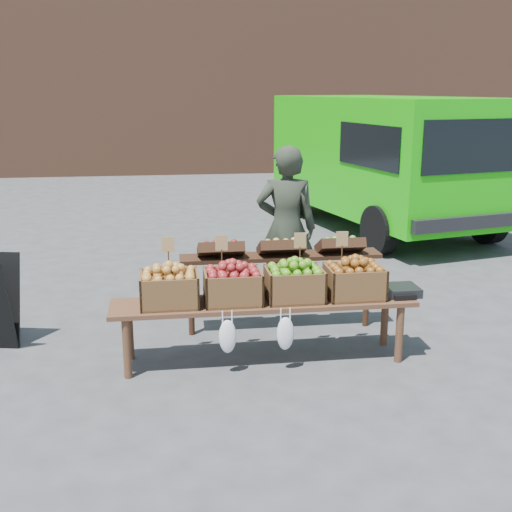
{
  "coord_description": "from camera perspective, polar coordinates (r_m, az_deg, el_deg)",
  "views": [
    {
      "loc": [
        -0.75,
        -5.34,
        2.4
      ],
      "look_at": [
        0.07,
        0.5,
        0.85
      ],
      "focal_mm": 45.0,
      "sensor_mm": 36.0,
      "label": 1
    }
  ],
  "objects": [
    {
      "name": "weighing_scale",
      "position": [
        6.0,
        12.6,
        -3.0
      ],
      "size": [
        0.34,
        0.3,
        0.08
      ],
      "primitive_type": "cube",
      "color": "black",
      "rests_on": "display_bench"
    },
    {
      "name": "back_table",
      "position": [
        6.44,
        2.2,
        -2.26
      ],
      "size": [
        2.1,
        0.44,
        1.04
      ],
      "primitive_type": null,
      "color": "black",
      "rests_on": "ground"
    },
    {
      "name": "delivery_van",
      "position": [
        11.35,
        11.2,
        8.02
      ],
      "size": [
        3.39,
        5.43,
        2.26
      ],
      "primitive_type": null,
      "rotation": [
        0.0,
        0.0,
        0.23
      ],
      "color": "#14BF08",
      "rests_on": "ground"
    },
    {
      "name": "crate_green_apples",
      "position": [
        5.84,
        8.74,
        -2.28
      ],
      "size": [
        0.5,
        0.4,
        0.28
      ],
      "primitive_type": null,
      "color": "#954C13",
      "rests_on": "display_bench"
    },
    {
      "name": "ground",
      "position": [
        5.91,
        0.0,
        -9.25
      ],
      "size": [
        80.0,
        80.0,
        0.0
      ],
      "primitive_type": "plane",
      "color": "#434345"
    },
    {
      "name": "vendor",
      "position": [
        7.05,
        2.71,
        2.5
      ],
      "size": [
        0.74,
        0.56,
        1.81
      ],
      "primitive_type": "imported",
      "rotation": [
        0.0,
        0.0,
        2.93
      ],
      "color": "#293024",
      "rests_on": "ground"
    },
    {
      "name": "crate_golden_apples",
      "position": [
        5.6,
        -7.68,
        -2.97
      ],
      "size": [
        0.5,
        0.4,
        0.28
      ],
      "primitive_type": null,
      "color": "#B19A3B",
      "rests_on": "display_bench"
    },
    {
      "name": "crate_red_apples",
      "position": [
        5.71,
        3.43,
        -2.53
      ],
      "size": [
        0.5,
        0.4,
        0.28
      ],
      "primitive_type": null,
      "color": "#2D7711",
      "rests_on": "display_bench"
    },
    {
      "name": "display_bench",
      "position": [
        5.8,
        0.69,
        -6.66
      ],
      "size": [
        2.7,
        0.56,
        0.57
      ],
      "primitive_type": null,
      "color": "#50311F",
      "rests_on": "ground"
    },
    {
      "name": "crate_russet_pears",
      "position": [
        5.63,
        -2.07,
        -2.76
      ],
      "size": [
        0.5,
        0.4,
        0.28
      ],
      "primitive_type": null,
      "color": "maroon",
      "rests_on": "display_bench"
    }
  ]
}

